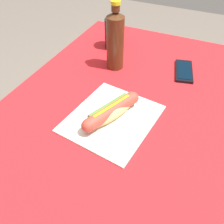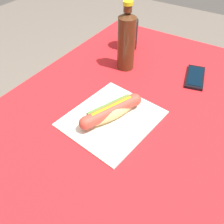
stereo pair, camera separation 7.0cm
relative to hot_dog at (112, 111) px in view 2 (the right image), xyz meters
The scene contains 7 objects.
ground_plane 0.78m from the hot_dog, 12.27° to the right, with size 6.00×6.00×0.00m, color #6B6056.
dining_table 0.20m from the hot_dog, 12.27° to the right, with size 1.11×0.77×0.74m.
paper_wrapper 0.03m from the hot_dog, 112.34° to the right, with size 0.27×0.24×0.01m, color silver.
hot_dog is the anchor object (origin of this frame).
cell_phone 0.37m from the hot_dog, 22.69° to the right, with size 0.16×0.09×0.01m.
soda_bottle 0.30m from the hot_dog, 22.24° to the left, with size 0.06×0.06×0.25m.
drinking_cup 0.45m from the hot_dog, 23.66° to the left, with size 0.08×0.08×0.12m, color black.
Camera 2 is at (-0.51, -0.26, 1.26)m, focal length 38.35 mm.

